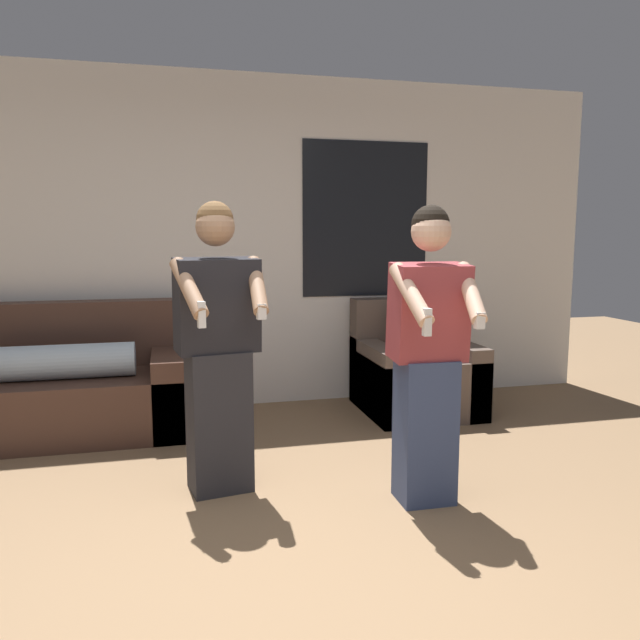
# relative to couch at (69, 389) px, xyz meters

# --- Properties ---
(ground_plane) EXTENTS (14.00, 14.00, 0.00)m
(ground_plane) POSITION_rel_couch_xyz_m (1.10, -2.45, -0.32)
(ground_plane) COLOR #846647
(wall_back) EXTENTS (6.66, 0.07, 2.70)m
(wall_back) POSITION_rel_couch_xyz_m (1.12, 0.47, 1.03)
(wall_back) COLOR silver
(wall_back) RESTS_ON ground_plane
(couch) EXTENTS (1.73, 0.88, 0.93)m
(couch) POSITION_rel_couch_xyz_m (0.00, 0.00, 0.00)
(couch) COLOR #472D23
(couch) RESTS_ON ground_plane
(armchair) EXTENTS (0.86, 0.90, 0.89)m
(armchair) POSITION_rel_couch_xyz_m (2.64, -0.06, -0.01)
(armchair) COLOR brown
(armchair) RESTS_ON ground_plane
(person_left) EXTENTS (0.50, 0.51, 1.60)m
(person_left) POSITION_rel_couch_xyz_m (0.97, -1.29, 0.48)
(person_left) COLOR #28282D
(person_left) RESTS_ON ground_plane
(person_right) EXTENTS (0.45, 0.47, 1.58)m
(person_right) POSITION_rel_couch_xyz_m (2.02, -1.71, 0.48)
(person_right) COLOR #384770
(person_right) RESTS_ON ground_plane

